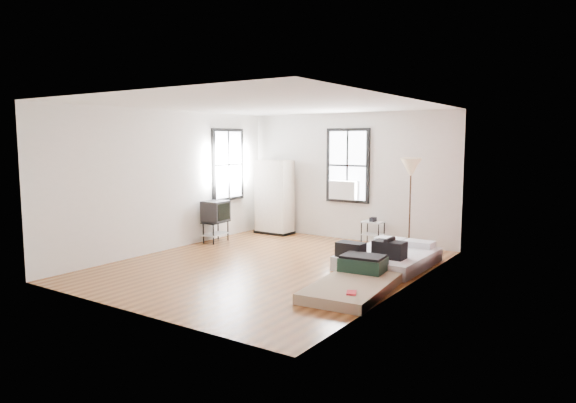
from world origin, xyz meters
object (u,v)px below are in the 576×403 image
Objects in this scene: mattress_main at (388,257)px; mattress_bare at (355,281)px; wardrobe at (274,197)px; tv_stand at (216,213)px; side_table at (373,227)px; floor_lamp at (411,172)px.

mattress_main reaches higher than mattress_bare.
mattress_bare is 1.11× the size of wardrobe.
wardrobe reaches higher than tv_stand.
side_table is (2.51, 0.07, -0.48)m from wardrobe.
tv_stand is (-3.92, -1.21, -0.96)m from floor_lamp.
mattress_bare is 4.88m from wardrobe.
tv_stand is at bearing -162.82° from floor_lamp.
tv_stand is (-3.96, -0.08, 0.48)m from mattress_main.
side_table is 0.65× the size of tv_stand.
wardrobe is at bearing 68.69° from tv_stand.
wardrobe is at bearing 157.62° from mattress_main.
mattress_main is 3.13× the size of side_table.
floor_lamp is (0.96, -0.43, 1.22)m from side_table.
wardrobe is at bearing -178.40° from side_table.
mattress_bare is at bearing -39.06° from wardrobe.
side_table is at bearing 123.37° from mattress_main.
floor_lamp is at bearing -4.74° from wardrobe.
floor_lamp is at bearing 92.78° from mattress_main.
side_table is (-1.17, 3.18, 0.27)m from mattress_bare.
mattress_main and side_table have the same top height.
tv_stand reaches higher than mattress_main.
mattress_main is at bearing -57.16° from side_table.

